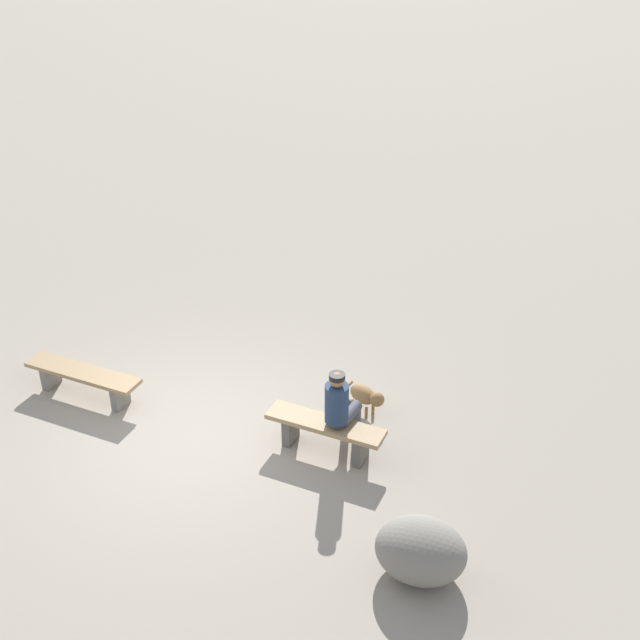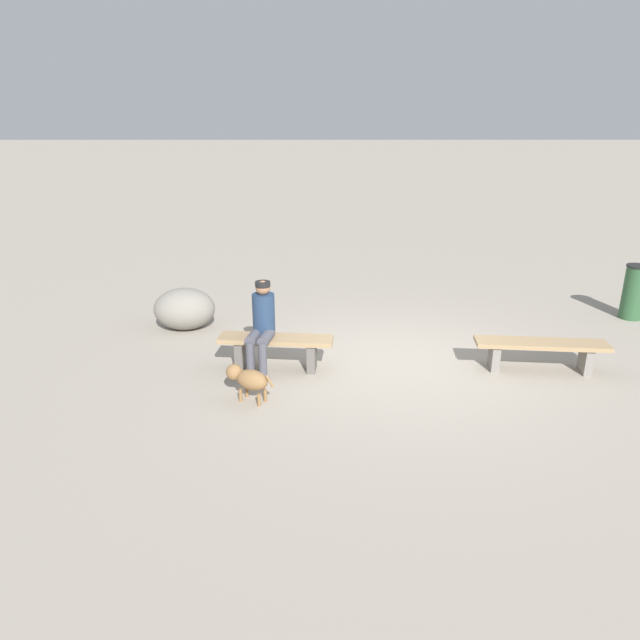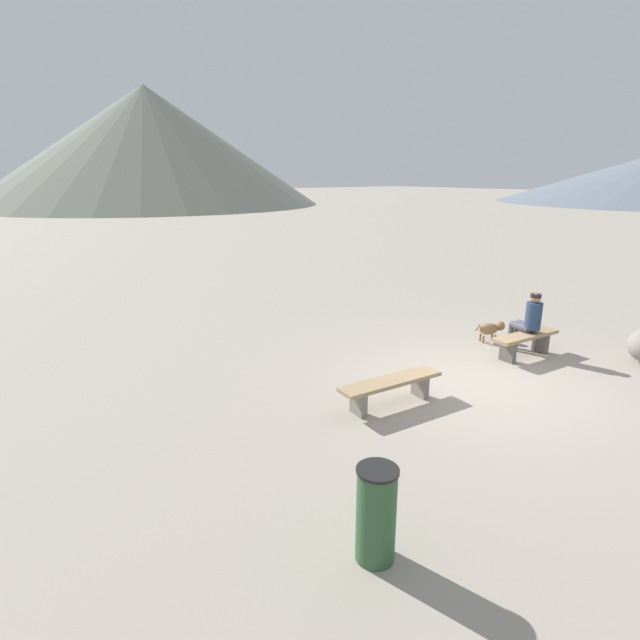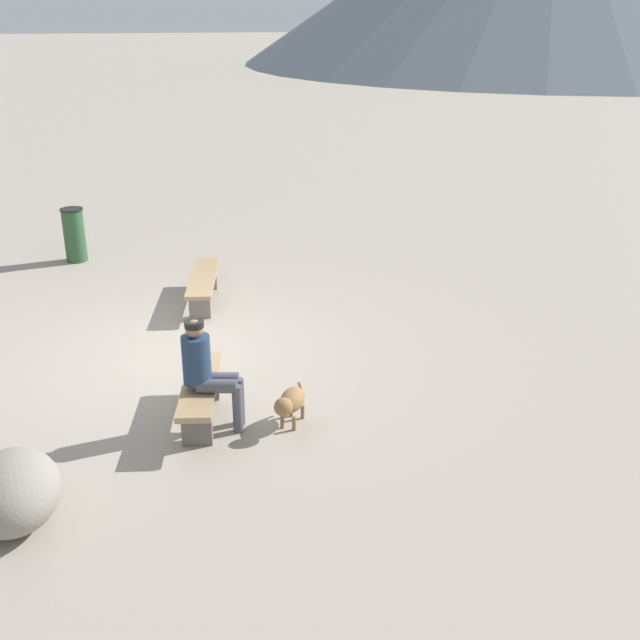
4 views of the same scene
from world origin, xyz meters
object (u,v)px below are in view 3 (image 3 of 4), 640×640
(seated_person, at_px, (528,319))
(trash_bin, at_px, (376,514))
(bench_right, at_px, (525,340))
(bench_left, at_px, (391,386))
(dog, at_px, (491,328))

(seated_person, distance_m, trash_bin, 6.59)
(bench_right, distance_m, trash_bin, 6.39)
(seated_person, height_order, trash_bin, seated_person)
(bench_left, relative_size, bench_right, 1.13)
(bench_right, xyz_separation_m, dog, (0.28, 0.95, -0.04))
(bench_left, bearing_deg, seated_person, 6.00)
(dog, bearing_deg, bench_right, -78.58)
(dog, bearing_deg, trash_bin, -126.49)
(bench_right, bearing_deg, seated_person, 32.86)
(bench_right, height_order, seated_person, seated_person)
(bench_right, xyz_separation_m, trash_bin, (-6.03, -2.12, 0.14))
(dog, bearing_deg, seated_person, -69.25)
(seated_person, bearing_deg, bench_left, -169.93)
(trash_bin, bearing_deg, dog, 25.97)
(bench_right, distance_m, dog, 0.99)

